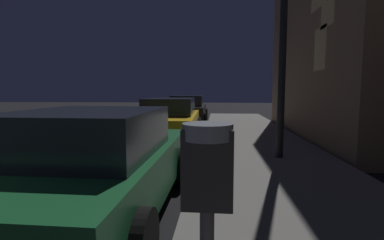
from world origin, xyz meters
The scene contains 4 objects.
parking_meter centered at (4.41, -0.31, 1.21)m, with size 0.19×0.19×1.40m.
car_green centered at (2.85, 2.18, 0.71)m, with size 2.13×4.22×1.43m.
car_yellow_cab centered at (2.85, 8.10, 0.71)m, with size 2.10×4.40×1.43m.
car_black centered at (2.85, 13.86, 0.70)m, with size 2.11×4.47×1.43m.
Camera 1 is at (4.45, -1.35, 1.67)m, focal length 26.45 mm.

